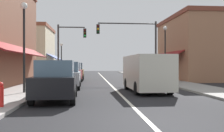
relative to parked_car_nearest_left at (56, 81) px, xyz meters
The scene contains 17 objects.
ground_plane 13.24m from the parked_car_nearest_left, 76.37° to the left, with size 80.00×80.00×0.00m, color black.
sidewalk_left 13.08m from the parked_car_nearest_left, 100.54° to the left, with size 2.60×56.00×0.12m, color #A39E99.
sidewalk_right 15.48m from the parked_car_nearest_left, 56.14° to the left, with size 2.60×56.00×0.12m, color gray.
lane_center_stripe 13.24m from the parked_car_nearest_left, 76.37° to the left, with size 0.14×52.00×0.01m, color silver.
storefront_right_block 19.60m from the parked_car_nearest_left, 49.72° to the left, with size 6.64×10.20×6.64m.
storefront_far_left 23.90m from the parked_car_nearest_left, 106.17° to the left, with size 7.19×8.20×6.56m.
parked_car_nearest_left is the anchor object (origin of this frame).
parked_car_second_left 5.81m from the parked_car_nearest_left, 90.32° to the left, with size 1.84×4.13×1.77m.
parked_car_third_left 10.69m from the parked_car_nearest_left, 90.51° to the left, with size 1.83×4.12×1.77m.
parked_car_far_left 14.71m from the parked_car_nearest_left, 90.12° to the left, with size 1.79×4.10×1.77m.
van_in_lane 5.79m from the parked_car_nearest_left, 34.45° to the left, with size 2.11×5.23×2.12m.
traffic_signal_mast_arm 14.66m from the parked_car_nearest_left, 65.79° to the left, with size 5.89×0.50×5.83m.
traffic_signal_left_corner 14.87m from the parked_car_nearest_left, 92.97° to the left, with size 2.91×0.50×5.62m.
street_lamp_left_near 3.96m from the parked_car_nearest_left, 128.98° to the left, with size 0.36×0.36×4.88m.
street_lamp_right_mid 13.90m from the parked_car_nearest_left, 53.16° to the left, with size 0.36×0.36×5.04m.
street_lamp_left_far 19.66m from the parked_car_nearest_left, 95.60° to the left, with size 0.36×0.36×4.19m.
fire_hydrant 2.75m from the parked_car_nearest_left, 126.32° to the right, with size 0.22×0.22×0.87m.
Camera 1 is at (-1.62, -6.22, 1.59)m, focal length 40.95 mm.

